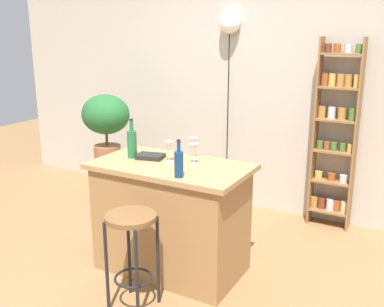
% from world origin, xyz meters
% --- Properties ---
extents(ground, '(12.00, 12.00, 0.00)m').
position_xyz_m(ground, '(0.00, 0.00, 0.00)').
color(ground, olive).
extents(back_wall, '(6.40, 0.10, 2.80)m').
position_xyz_m(back_wall, '(0.00, 1.95, 1.40)').
color(back_wall, '#BCB2A3').
rests_on(back_wall, ground).
extents(kitchen_counter, '(1.22, 0.68, 0.89)m').
position_xyz_m(kitchen_counter, '(0.00, 0.30, 0.45)').
color(kitchen_counter, '#9E7042').
rests_on(kitchen_counter, ground).
extents(bar_stool, '(0.35, 0.35, 0.70)m').
position_xyz_m(bar_stool, '(0.04, -0.28, 0.52)').
color(bar_stool, black).
rests_on(bar_stool, ground).
extents(spice_shelf, '(0.40, 0.17, 1.84)m').
position_xyz_m(spice_shelf, '(0.93, 1.79, 0.92)').
color(spice_shelf, olive).
rests_on(spice_shelf, ground).
extents(plant_stool, '(0.31, 0.31, 0.43)m').
position_xyz_m(plant_stool, '(-1.40, 1.23, 0.22)').
color(plant_stool, '#2D2823').
rests_on(plant_stool, ground).
extents(potted_plant, '(0.54, 0.49, 0.79)m').
position_xyz_m(potted_plant, '(-1.40, 1.23, 0.94)').
color(potted_plant, '#935B3D').
rests_on(potted_plant, plant_stool).
extents(bottle_spirits_clear, '(0.06, 0.06, 0.27)m').
position_xyz_m(bottle_spirits_clear, '(0.22, 0.06, 1.00)').
color(bottle_spirits_clear, navy).
rests_on(bottle_spirits_clear, kitchen_counter).
extents(bottle_soda_blue, '(0.08, 0.08, 0.32)m').
position_xyz_m(bottle_soda_blue, '(-0.37, 0.31, 1.01)').
color(bottle_soda_blue, '#236638').
rests_on(bottle_soda_blue, kitchen_counter).
extents(wine_glass_left, '(0.07, 0.07, 0.16)m').
position_xyz_m(wine_glass_left, '(-0.04, 0.35, 1.01)').
color(wine_glass_left, silver).
rests_on(wine_glass_left, kitchen_counter).
extents(wine_glass_center, '(0.07, 0.07, 0.16)m').
position_xyz_m(wine_glass_center, '(0.16, 0.38, 1.01)').
color(wine_glass_center, silver).
rests_on(wine_glass_center, kitchen_counter).
extents(wine_glass_right, '(0.07, 0.07, 0.16)m').
position_xyz_m(wine_glass_right, '(0.07, 0.55, 1.01)').
color(wine_glass_right, silver).
rests_on(wine_glass_right, kitchen_counter).
extents(cookbook, '(0.24, 0.19, 0.03)m').
position_xyz_m(cookbook, '(-0.22, 0.36, 0.91)').
color(cookbook, black).
rests_on(cookbook, kitchen_counter).
extents(pendant_globe_light, '(0.22, 0.22, 2.08)m').
position_xyz_m(pendant_globe_light, '(-0.23, 1.84, 1.94)').
color(pendant_globe_light, black).
rests_on(pendant_globe_light, ground).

